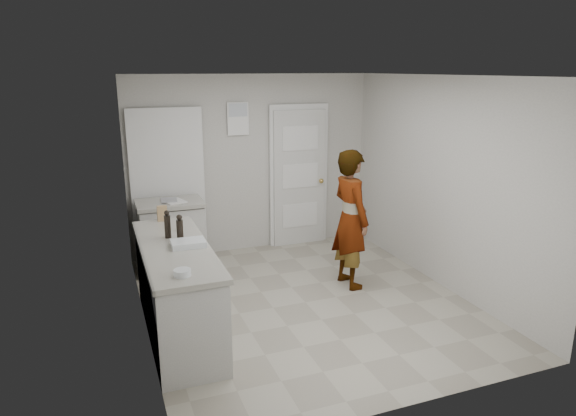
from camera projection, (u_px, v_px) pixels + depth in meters
name	position (u px, v px, depth m)	size (l,w,h in m)	color
ground	(305.00, 302.00, 5.83)	(4.00, 4.00, 0.00)	gray
room_shell	(242.00, 181.00, 7.26)	(4.00, 4.00, 4.00)	#B0ADA6
main_counter	(178.00, 294.00, 5.04)	(0.64, 1.96, 0.93)	silver
side_counter	(172.00, 238.00, 6.69)	(0.84, 0.61, 0.93)	silver
person	(351.00, 219.00, 6.11)	(0.61, 0.40, 1.67)	silver
cake_mix_box	(162.00, 213.00, 5.70)	(0.11, 0.05, 0.17)	#A88354
spice_jar	(179.00, 227.00, 5.37)	(0.05, 0.05, 0.07)	#A1885C
oil_cruet_a	(180.00, 228.00, 5.06)	(0.07, 0.07, 0.26)	black
oil_cruet_b	(167.00, 225.00, 5.12)	(0.06, 0.06, 0.29)	black
baking_dish	(188.00, 244.00, 4.91)	(0.33, 0.24, 0.06)	silver
egg_bowl	(182.00, 273.00, 4.21)	(0.14, 0.14, 0.05)	silver
papers	(174.00, 201.00, 6.55)	(0.23, 0.30, 0.01)	white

